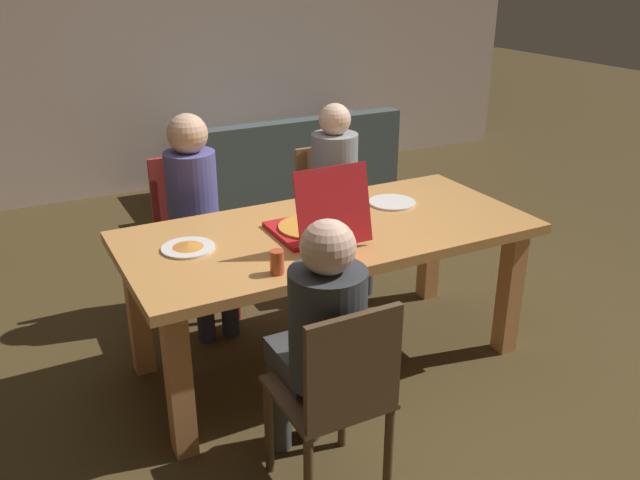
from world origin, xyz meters
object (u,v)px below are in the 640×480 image
(chair_1, at_px, (190,229))
(plate_1, at_px, (188,247))
(person_2, at_px, (320,333))
(pizza_box_0, at_px, (315,225))
(couch, at_px, (288,164))
(drinking_glass_0, at_px, (277,262))
(person_1, at_px, (196,205))
(chair_2, at_px, (338,394))
(dining_table, at_px, (329,248))
(drinking_glass_1, at_px, (347,248))
(chair_0, at_px, (329,209))
(person_0, at_px, (339,183))
(plate_0, at_px, (392,202))

(chair_1, xyz_separation_m, plate_1, (-0.26, -0.85, 0.26))
(person_2, bearing_deg, pizza_box_0, 64.03)
(person_2, xyz_separation_m, couch, (1.45, 3.42, -0.42))
(plate_1, distance_m, drinking_glass_0, 0.51)
(chair_1, height_order, pizza_box_0, pizza_box_0)
(person_1, bearing_deg, plate_1, -110.43)
(person_2, relative_size, plate_1, 4.72)
(chair_2, height_order, person_2, person_2)
(dining_table, height_order, pizza_box_0, pizza_box_0)
(chair_1, relative_size, person_2, 0.80)
(drinking_glass_1, bearing_deg, person_2, -130.97)
(chair_2, bearing_deg, chair_1, 90.00)
(chair_0, bearing_deg, couch, 74.08)
(pizza_box_0, height_order, drinking_glass_0, pizza_box_0)
(plate_1, bearing_deg, pizza_box_0, -11.80)
(chair_0, distance_m, person_2, 1.98)
(chair_0, relative_size, chair_2, 0.97)
(plate_1, bearing_deg, drinking_glass_0, -58.55)
(chair_2, distance_m, pizza_box_0, 0.99)
(chair_1, relative_size, plate_1, 3.79)
(pizza_box_0, bearing_deg, person_0, 54.74)
(plate_0, distance_m, drinking_glass_1, 0.80)
(chair_0, xyz_separation_m, couch, (0.48, 1.70, -0.20))
(chair_2, height_order, drinking_glass_0, chair_2)
(chair_0, xyz_separation_m, drinking_glass_0, (-0.95, -1.31, 0.36))
(plate_0, height_order, plate_1, plate_1)
(person_2, relative_size, drinking_glass_1, 10.34)
(person_0, distance_m, person_1, 0.96)
(dining_table, distance_m, plate_0, 0.52)
(pizza_box_0, height_order, couch, pizza_box_0)
(dining_table, distance_m, couch, 2.86)
(chair_1, xyz_separation_m, plate_0, (0.93, -0.76, 0.26))
(chair_2, relative_size, plate_1, 3.60)
(chair_2, bearing_deg, chair_0, 62.80)
(plate_0, relative_size, drinking_glass_1, 2.26)
(chair_1, xyz_separation_m, drinking_glass_0, (0.01, -1.28, 0.30))
(person_1, height_order, couch, person_1)
(chair_0, height_order, person_0, person_0)
(chair_2, height_order, couch, chair_2)
(person_2, bearing_deg, chair_0, 60.77)
(dining_table, height_order, drinking_glass_1, drinking_glass_1)
(couch, bearing_deg, plate_0, -101.64)
(chair_2, xyz_separation_m, drinking_glass_1, (0.34, 0.55, 0.32))
(person_2, relative_size, pizza_box_0, 2.57)
(dining_table, xyz_separation_m, person_1, (-0.45, 0.76, 0.06))
(chair_0, xyz_separation_m, person_2, (-0.96, -1.72, 0.22))
(dining_table, bearing_deg, drinking_glass_1, -106.68)
(drinking_glass_0, bearing_deg, drinking_glass_1, -2.91)
(person_0, bearing_deg, drinking_glass_0, -129.14)
(person_0, distance_m, couch, 1.95)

